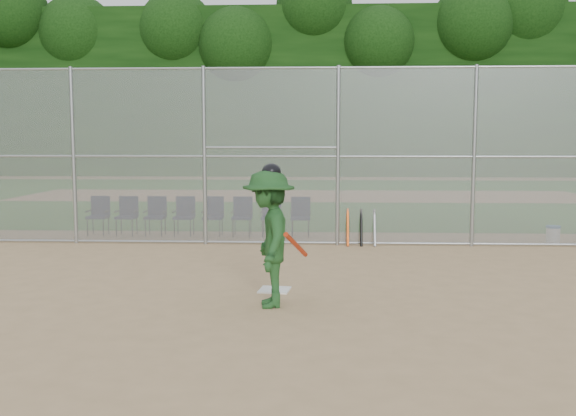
{
  "coord_description": "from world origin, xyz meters",
  "views": [
    {
      "loc": [
        0.55,
        -9.36,
        2.35
      ],
      "look_at": [
        0.0,
        2.5,
        1.1
      ],
      "focal_mm": 40.0,
      "sensor_mm": 36.0,
      "label": 1
    }
  ],
  "objects_px": {
    "home_plate": "(275,290)",
    "water_cooler": "(553,235)",
    "chair_0": "(98,216)",
    "batter_at_plate": "(269,238)"
  },
  "relations": [
    {
      "from": "home_plate",
      "to": "water_cooler",
      "type": "xyz_separation_m",
      "value": [
        6.07,
        4.92,
        0.2
      ]
    },
    {
      "from": "home_plate",
      "to": "batter_at_plate",
      "type": "xyz_separation_m",
      "value": [
        -0.02,
        -0.95,
        0.97
      ]
    },
    {
      "from": "home_plate",
      "to": "chair_0",
      "type": "distance_m",
      "value": 7.54
    },
    {
      "from": "batter_at_plate",
      "to": "water_cooler",
      "type": "height_order",
      "value": "batter_at_plate"
    },
    {
      "from": "home_plate",
      "to": "batter_at_plate",
      "type": "bearing_deg",
      "value": -90.96
    },
    {
      "from": "chair_0",
      "to": "home_plate",
      "type": "bearing_deg",
      "value": -50.19
    },
    {
      "from": "home_plate",
      "to": "water_cooler",
      "type": "distance_m",
      "value": 7.82
    },
    {
      "from": "batter_at_plate",
      "to": "chair_0",
      "type": "xyz_separation_m",
      "value": [
        -4.8,
        6.72,
        -0.5
      ]
    },
    {
      "from": "batter_at_plate",
      "to": "chair_0",
      "type": "distance_m",
      "value": 8.28
    },
    {
      "from": "batter_at_plate",
      "to": "chair_0",
      "type": "relative_size",
      "value": 2.12
    }
  ]
}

